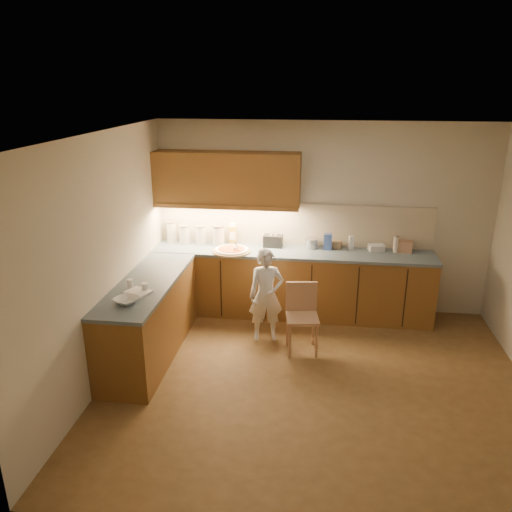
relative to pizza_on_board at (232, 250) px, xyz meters
name	(u,v)px	position (x,y,z in m)	size (l,w,h in m)	color
room	(322,234)	(1.17, -1.55, 0.73)	(4.54, 4.50, 2.62)	brown
l_counter	(247,293)	(0.25, -0.30, -0.48)	(3.77, 2.62, 0.92)	brown
backsplash	(294,224)	(0.80, 0.43, 0.27)	(3.75, 0.02, 0.58)	#C2B697
upper_cabinets	(227,179)	(-0.10, 0.27, 0.91)	(1.95, 0.36, 0.73)	brown
pizza_on_board	(232,250)	(0.00, 0.00, 0.00)	(0.50, 0.50, 0.20)	#A28251
child	(266,295)	(0.54, -0.61, -0.35)	(0.43, 0.28, 1.18)	silver
wooden_chair	(302,312)	(0.98, -0.81, -0.46)	(0.42, 0.42, 0.82)	tan
mixing_bowl	(127,301)	(-0.78, -1.75, 0.01)	(0.25, 0.25, 0.06)	white
canister_a	(172,231)	(-0.92, 0.34, 0.13)	(0.15, 0.15, 0.30)	beige
canister_b	(185,234)	(-0.72, 0.28, 0.11)	(0.15, 0.15, 0.27)	silver
canister_c	(201,235)	(-0.48, 0.27, 0.11)	(0.14, 0.14, 0.27)	white
canister_d	(218,235)	(-0.23, 0.27, 0.12)	(0.17, 0.17, 0.28)	beige
oil_jug	(233,235)	(-0.04, 0.33, 0.12)	(0.11, 0.09, 0.30)	#AC9822
toaster	(273,241)	(0.52, 0.29, 0.06)	(0.27, 0.17, 0.17)	black
steel_pot	(311,243)	(1.04, 0.30, 0.05)	(0.18, 0.18, 0.14)	#B2B2B7
blue_box	(328,242)	(1.27, 0.27, 0.09)	(0.11, 0.08, 0.22)	#334F9A
card_box_a	(336,245)	(1.38, 0.34, 0.03)	(0.14, 0.10, 0.10)	tan
white_bottle	(351,243)	(1.58, 0.32, 0.07)	(0.06, 0.06, 0.18)	white
flat_pack	(376,248)	(1.92, 0.31, 0.02)	(0.20, 0.14, 0.08)	silver
tall_jar	(396,244)	(2.16, 0.28, 0.09)	(0.07, 0.07, 0.22)	beige
card_box_b	(405,246)	(2.29, 0.31, 0.05)	(0.19, 0.15, 0.15)	#A57959
dough_cloth	(138,292)	(-0.76, -1.48, -0.01)	(0.25, 0.20, 0.02)	white
spice_jar_a	(130,283)	(-0.90, -1.33, 0.02)	(0.06, 0.06, 0.09)	white
spice_jar_b	(145,287)	(-0.70, -1.42, 0.02)	(0.07, 0.07, 0.09)	white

